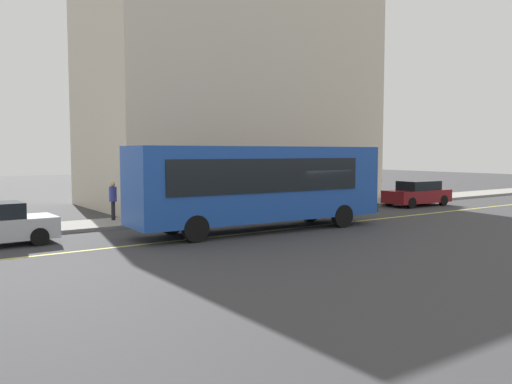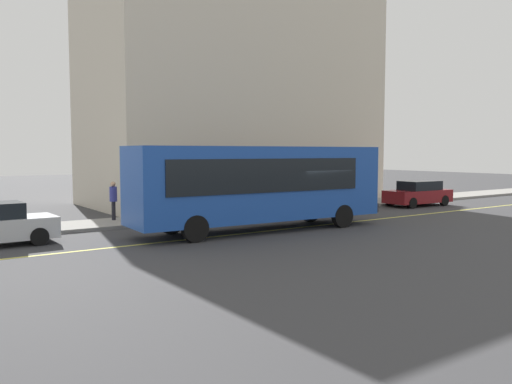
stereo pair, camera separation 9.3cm
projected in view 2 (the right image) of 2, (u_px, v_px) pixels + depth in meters
ground at (311, 226)px, 23.05m from camera, size 120.00×120.00×0.00m
sidewalk at (244, 213)px, 27.48m from camera, size 80.00×2.84×0.15m
lane_centre_stripe at (311, 226)px, 23.05m from camera, size 36.00×0.16×0.01m
storefront_building at (234, 88)px, 33.79m from camera, size 18.16×10.01×14.80m
bus at (261, 183)px, 21.65m from camera, size 11.24×3.04×3.50m
traffic_light at (349, 165)px, 30.44m from camera, size 0.30×0.52×3.20m
car_maroon at (418, 194)px, 31.74m from camera, size 4.38×2.03×1.52m
pedestrian_by_curb at (113, 197)px, 23.96m from camera, size 0.34×0.34×1.78m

